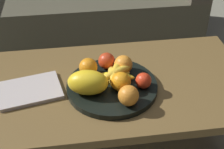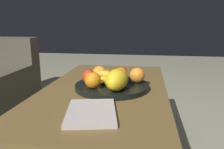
{
  "view_description": "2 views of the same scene",
  "coord_description": "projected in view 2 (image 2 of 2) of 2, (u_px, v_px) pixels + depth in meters",
  "views": [
    {
      "loc": [
        -0.16,
        -1.08,
        1.28
      ],
      "look_at": [
        -0.02,
        -0.04,
        0.49
      ],
      "focal_mm": 52.06,
      "sensor_mm": 36.0,
      "label": 1
    },
    {
      "loc": [
        -1.13,
        -0.21,
        0.76
      ],
      "look_at": [
        -0.02,
        -0.04,
        0.49
      ],
      "focal_mm": 36.48,
      "sensor_mm": 36.0,
      "label": 2
    }
  ],
  "objects": [
    {
      "name": "banana_bunch",
      "position": [
        107.0,
        78.0,
        1.18
      ],
      "size": [
        0.17,
        0.16,
        0.06
      ],
      "color": "yellow",
      "rests_on": "fruit_bowl"
    },
    {
      "name": "magazine",
      "position": [
        91.0,
        112.0,
        0.85
      ],
      "size": [
        0.28,
        0.23,
        0.02
      ],
      "primitive_type": "cube",
      "rotation": [
        0.0,
        0.0,
        0.2
      ],
      "color": "#BEB3AF",
      "rests_on": "coffee_table"
    },
    {
      "name": "apple_left",
      "position": [
        89.0,
        77.0,
        1.17
      ],
      "size": [
        0.07,
        0.07,
        0.07
      ],
      "primitive_type": "sphere",
      "color": "red",
      "rests_on": "fruit_bowl"
    },
    {
      "name": "coffee_table",
      "position": [
        105.0,
        95.0,
        1.21
      ],
      "size": [
        1.19,
        0.63,
        0.41
      ],
      "color": "brown",
      "rests_on": "ground_plane"
    },
    {
      "name": "orange_front",
      "position": [
        100.0,
        73.0,
        1.23
      ],
      "size": [
        0.08,
        0.08,
        0.08
      ],
      "primitive_type": "sphere",
      "color": "orange",
      "rests_on": "fruit_bowl"
    },
    {
      "name": "apple_front",
      "position": [
        122.0,
        73.0,
        1.28
      ],
      "size": [
        0.07,
        0.07,
        0.07
      ],
      "primitive_type": "sphere",
      "color": "red",
      "rests_on": "fruit_bowl"
    },
    {
      "name": "fruit_bowl",
      "position": [
        112.0,
        86.0,
        1.17
      ],
      "size": [
        0.38,
        0.38,
        0.03
      ],
      "primitive_type": "cylinder",
      "color": "black",
      "rests_on": "coffee_table"
    },
    {
      "name": "melon_large_front",
      "position": [
        117.0,
        80.0,
        1.05
      ],
      "size": [
        0.18,
        0.13,
        0.1
      ],
      "primitive_type": "ellipsoid",
      "rotation": [
        0.0,
        0.0,
        -0.19
      ],
      "color": "yellow",
      "rests_on": "fruit_bowl"
    },
    {
      "name": "orange_right",
      "position": [
        120.0,
        75.0,
        1.18
      ],
      "size": [
        0.08,
        0.08,
        0.08
      ],
      "primitive_type": "sphere",
      "color": "orange",
      "rests_on": "fruit_bowl"
    },
    {
      "name": "orange_back",
      "position": [
        93.0,
        80.0,
        1.08
      ],
      "size": [
        0.08,
        0.08,
        0.08
      ],
      "primitive_type": "sphere",
      "color": "orange",
      "rests_on": "fruit_bowl"
    },
    {
      "name": "orange_left",
      "position": [
        137.0,
        75.0,
        1.18
      ],
      "size": [
        0.08,
        0.08,
        0.08
      ],
      "primitive_type": "sphere",
      "color": "orange",
      "rests_on": "fruit_bowl"
    }
  ]
}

